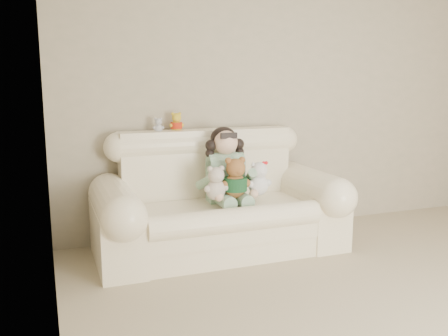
# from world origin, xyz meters

# --- Properties ---
(wall_back) EXTENTS (4.50, 0.00, 4.50)m
(wall_back) POSITION_xyz_m (0.00, 2.50, 1.30)
(wall_back) COLOR #9F977E
(wall_back) RESTS_ON ground
(wall_left) EXTENTS (0.00, 5.00, 5.00)m
(wall_left) POSITION_xyz_m (-2.25, 0.00, 1.30)
(wall_left) COLOR #9F977E
(wall_left) RESTS_ON ground
(sofa) EXTENTS (2.10, 0.95, 1.03)m
(sofa) POSITION_xyz_m (-0.88, 2.00, 0.52)
(sofa) COLOR #FFEDCD
(sofa) RESTS_ON floor
(seated_child) EXTENTS (0.42, 0.51, 0.66)m
(seated_child) POSITION_xyz_m (-0.81, 2.08, 0.75)
(seated_child) COLOR #297943
(seated_child) RESTS_ON sofa
(brown_teddy) EXTENTS (0.30, 0.26, 0.40)m
(brown_teddy) POSITION_xyz_m (-0.80, 1.87, 0.70)
(brown_teddy) COLOR brown
(brown_teddy) RESTS_ON sofa
(white_cat) EXTENTS (0.23, 0.18, 0.35)m
(white_cat) POSITION_xyz_m (-0.58, 1.88, 0.67)
(white_cat) COLOR white
(white_cat) RESTS_ON sofa
(cream_teddy) EXTENTS (0.22, 0.17, 0.33)m
(cream_teddy) POSITION_xyz_m (-0.97, 1.85, 0.67)
(cream_teddy) COLOR beige
(cream_teddy) RESTS_ON sofa
(yellow_mini_bear) EXTENTS (0.16, 0.14, 0.21)m
(yellow_mini_bear) POSITION_xyz_m (-1.15, 2.38, 1.11)
(yellow_mini_bear) COLOR gold
(yellow_mini_bear) RESTS_ON sofa
(grey_mini_plush) EXTENTS (0.12, 0.10, 0.16)m
(grey_mini_plush) POSITION_xyz_m (-1.32, 2.35, 1.09)
(grey_mini_plush) COLOR #B9BAC0
(grey_mini_plush) RESTS_ON sofa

